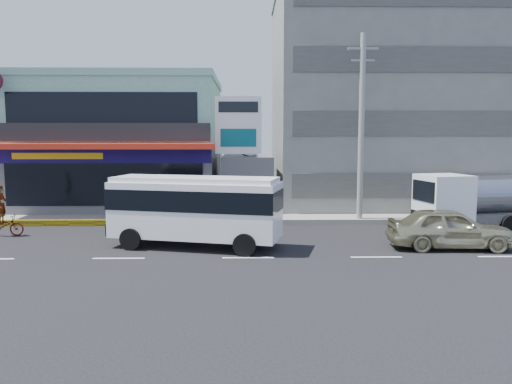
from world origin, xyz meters
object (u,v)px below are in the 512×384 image
(motorcycle_rider, at_px, (2,219))
(shop_building, at_px, (125,147))
(billboard, at_px, (238,132))
(tanker_truck, at_px, (483,200))
(sedan, at_px, (449,228))
(minibus, at_px, (195,206))
(utility_pole_near, at_px, (361,127))
(concrete_building, at_px, (395,102))
(satellite_dish, at_px, (247,155))

(motorcycle_rider, bearing_deg, shop_building, 69.42)
(billboard, xyz_separation_m, tanker_truck, (12.20, -3.74, -3.41))
(billboard, height_order, tanker_truck, billboard)
(billboard, bearing_deg, sedan, -40.73)
(shop_building, distance_m, minibus, 13.52)
(minibus, bearing_deg, utility_pole_near, 33.65)
(concrete_building, relative_size, satellite_dish, 10.67)
(sedan, xyz_separation_m, tanker_truck, (3.26, 3.96, 0.66))
(tanker_truck, bearing_deg, billboard, 162.94)
(billboard, distance_m, sedan, 12.48)
(concrete_building, xyz_separation_m, motorcycle_rider, (-21.55, -10.52, -6.21))
(satellite_dish, height_order, motorcycle_rider, satellite_dish)
(billboard, xyz_separation_m, utility_pole_near, (6.50, -1.80, 0.22))
(sedan, bearing_deg, shop_building, 56.33)
(sedan, distance_m, motorcycle_rider, 20.22)
(utility_pole_near, height_order, sedan, utility_pole_near)
(shop_building, height_order, motorcycle_rider, shop_building)
(sedan, bearing_deg, concrete_building, -3.13)
(satellite_dish, xyz_separation_m, sedan, (8.44, -9.50, -2.72))
(concrete_building, height_order, motorcycle_rider, concrete_building)
(concrete_building, distance_m, tanker_truck, 11.14)
(minibus, relative_size, sedan, 1.48)
(utility_pole_near, bearing_deg, minibus, -146.35)
(shop_building, relative_size, minibus, 1.66)
(concrete_building, height_order, utility_pole_near, concrete_building)
(motorcycle_rider, bearing_deg, satellite_dish, 29.42)
(satellite_dish, bearing_deg, sedan, -48.38)
(concrete_building, distance_m, sedan, 14.91)
(satellite_dish, relative_size, motorcycle_rider, 0.62)
(satellite_dish, bearing_deg, concrete_building, 21.80)
(billboard, height_order, sedan, billboard)
(minibus, xyz_separation_m, tanker_truck, (13.92, 3.53, -0.26))
(minibus, relative_size, tanker_truck, 1.00)
(shop_building, height_order, utility_pole_near, utility_pole_near)
(tanker_truck, bearing_deg, motorcycle_rider, -177.61)
(motorcycle_rider, bearing_deg, concrete_building, 26.01)
(concrete_building, bearing_deg, sedan, -96.58)
(utility_pole_near, distance_m, tanker_truck, 7.03)
(satellite_dish, relative_size, utility_pole_near, 0.15)
(shop_building, height_order, tanker_truck, shop_building)
(concrete_building, height_order, tanker_truck, concrete_building)
(billboard, height_order, utility_pole_near, utility_pole_near)
(utility_pole_near, bearing_deg, sedan, -67.52)
(sedan, bearing_deg, satellite_dish, 45.08)
(utility_pole_near, distance_m, sedan, 7.69)
(concrete_building, distance_m, motorcycle_rider, 24.77)
(concrete_building, relative_size, motorcycle_rider, 6.67)
(minibus, relative_size, motorcycle_rider, 3.12)
(concrete_building, bearing_deg, billboard, -151.08)
(satellite_dish, bearing_deg, billboard, -105.52)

